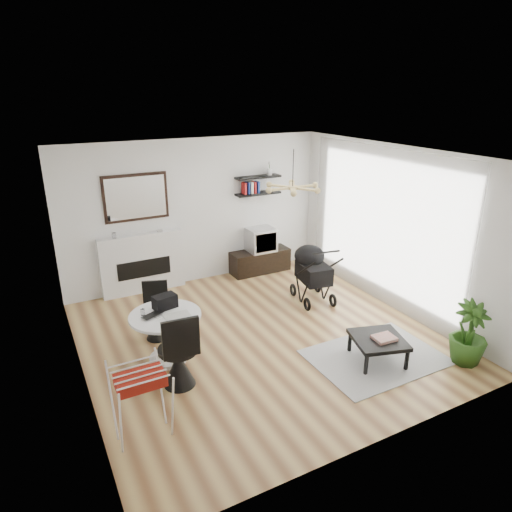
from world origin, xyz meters
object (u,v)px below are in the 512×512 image
drying_rack (142,403)px  potted_plant (469,333)px  crt_tv (261,240)px  stroller (312,275)px  coffee_table (378,340)px  fireplace (142,256)px  dining_table (166,330)px  tv_console (260,261)px

drying_rack → potted_plant: size_ratio=0.96×
crt_tv → stroller: (0.18, -1.55, -0.22)m
coffee_table → drying_rack: bearing=179.4°
stroller → crt_tv: bearing=106.4°
fireplace → crt_tv: size_ratio=4.06×
dining_table → coffee_table: dining_table is taller
dining_table → stroller: 2.92m
drying_rack → stroller: stroller is taller
fireplace → dining_table: fireplace is taller
dining_table → coffee_table: size_ratio=1.15×
fireplace → crt_tv: bearing=-3.6°
coffee_table → potted_plant: potted_plant is taller
potted_plant → crt_tv: bearing=102.4°
fireplace → drying_rack: bearing=-105.0°
fireplace → stroller: (2.52, -1.69, -0.22)m
tv_console → drying_rack: bearing=-133.0°
drying_rack → stroller: size_ratio=0.79×
stroller → drying_rack: bearing=-140.6°
stroller → potted_plant: bearing=-64.7°
potted_plant → fireplace: bearing=127.1°
fireplace → tv_console: (2.33, -0.14, -0.46)m
crt_tv → dining_table: 3.48m
tv_console → crt_tv: 0.46m
fireplace → dining_table: size_ratio=2.25×
crt_tv → stroller: size_ratio=0.50×
stroller → coffee_table: 2.07m
tv_console → potted_plant: size_ratio=1.37×
stroller → potted_plant: (0.74, -2.63, -0.02)m
fireplace → stroller: bearing=-33.9°
drying_rack → coffee_table: (3.21, -0.03, -0.13)m
drying_rack → crt_tv: bearing=46.5°
stroller → coffee_table: (-0.31, -2.04, -0.15)m
tv_console → crt_tv: bearing=-13.3°
crt_tv → tv_console: bearing=166.7°
dining_table → potted_plant: bearing=-28.4°
fireplace → drying_rack: (-0.99, -3.70, -0.24)m
dining_table → coffee_table: 2.87m
stroller → tv_console: bearing=106.8°
drying_rack → coffee_table: size_ratio=1.02×
tv_console → stroller: (0.20, -1.55, 0.23)m
tv_console → fireplace: bearing=176.4°
drying_rack → coffee_table: bearing=-1.0°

